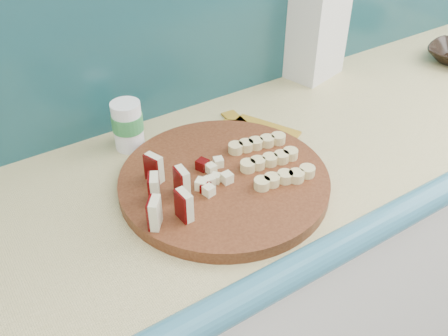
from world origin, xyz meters
TOP-DOWN VIEW (x-y plane):
  - kitchen_counter at (0.10, 1.50)m, footprint 2.20×0.63m
  - backsplash at (0.10, 1.79)m, footprint 2.20×0.02m
  - cutting_board at (0.04, 1.46)m, footprint 0.50×0.50m
  - apple_wedges at (-0.09, 1.45)m, footprint 0.11×0.17m
  - apple_chunks at (0.02, 1.46)m, footprint 0.06×0.07m
  - banana_slices at (0.15, 1.44)m, footprint 0.16×0.18m
  - flour_bag at (0.54, 1.75)m, footprint 0.17×0.14m
  - canister at (-0.06, 1.69)m, footprint 0.07×0.07m
  - banana_peel at (0.20, 1.60)m, footprint 0.23×0.19m

SIDE VIEW (x-z plane):
  - kitchen_counter at x=0.10m, z-range 0.00..0.91m
  - banana_peel at x=0.20m, z-range 0.91..0.92m
  - cutting_board at x=0.04m, z-range 0.91..0.94m
  - banana_slices at x=0.15m, z-range 0.94..0.96m
  - apple_chunks at x=0.02m, z-range 0.94..0.96m
  - apple_wedges at x=-0.09m, z-range 0.94..1.00m
  - canister at x=-0.06m, z-range 0.91..1.03m
  - flour_bag at x=0.54m, z-range 0.91..1.17m
  - backsplash at x=0.10m, z-range 0.91..1.41m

